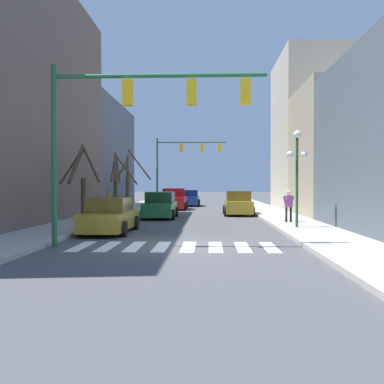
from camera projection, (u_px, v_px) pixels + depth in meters
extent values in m
plane|color=#4C4C4F|center=(176.00, 246.00, 15.23)|extent=(240.00, 240.00, 0.00)
cube|color=#ADA89E|center=(14.00, 243.00, 15.44)|extent=(2.70, 90.00, 0.15)
cube|color=#ADA89E|center=(342.00, 244.00, 15.01)|extent=(2.70, 90.00, 0.15)
cube|color=#66564C|center=(25.00, 107.00, 26.88)|extent=(6.00, 13.58, 13.47)
cube|color=#515B66|center=(88.00, 156.00, 41.04)|extent=(6.00, 14.71, 9.43)
cube|color=tan|center=(346.00, 152.00, 28.77)|extent=(6.00, 8.01, 8.31)
cube|color=#BCB299|center=(315.00, 134.00, 37.45)|extent=(6.00, 9.44, 12.72)
cube|color=white|center=(82.00, 246.00, 15.09)|extent=(0.45, 2.60, 0.01)
cube|color=white|center=(108.00, 246.00, 15.05)|extent=(0.45, 2.60, 0.01)
cube|color=white|center=(135.00, 246.00, 15.02)|extent=(0.45, 2.60, 0.01)
cube|color=white|center=(162.00, 247.00, 14.98)|extent=(0.45, 2.60, 0.01)
cube|color=white|center=(188.00, 247.00, 14.95)|extent=(0.45, 2.60, 0.01)
cube|color=white|center=(215.00, 247.00, 14.91)|extent=(0.45, 2.60, 0.01)
cube|color=white|center=(243.00, 247.00, 14.88)|extent=(0.45, 2.60, 0.01)
cube|color=white|center=(270.00, 247.00, 14.84)|extent=(0.45, 2.60, 0.01)
cylinder|color=#236038|center=(54.00, 156.00, 14.81)|extent=(0.18, 0.18, 6.03)
cylinder|color=#236038|center=(159.00, 76.00, 14.63)|extent=(6.99, 0.14, 0.14)
cube|color=yellow|center=(128.00, 93.00, 14.68)|extent=(0.32, 0.28, 0.84)
cube|color=yellow|center=(192.00, 92.00, 14.60)|extent=(0.32, 0.28, 0.84)
cube|color=yellow|center=(245.00, 92.00, 14.53)|extent=(0.32, 0.28, 0.84)
cylinder|color=#236038|center=(157.00, 172.00, 44.14)|extent=(0.18, 0.18, 6.67)
cylinder|color=#236038|center=(192.00, 142.00, 43.96)|extent=(6.79, 0.14, 0.14)
cube|color=yellow|center=(181.00, 148.00, 44.01)|extent=(0.32, 0.28, 0.84)
cube|color=yellow|center=(202.00, 148.00, 43.93)|extent=(0.32, 0.28, 0.84)
cube|color=yellow|center=(219.00, 148.00, 43.87)|extent=(0.32, 0.28, 0.84)
cylinder|color=#1E4C2D|center=(297.00, 183.00, 20.31)|extent=(0.12, 0.12, 4.02)
sphere|color=white|center=(297.00, 134.00, 20.27)|extent=(0.36, 0.36, 0.36)
sphere|color=white|center=(290.00, 154.00, 20.30)|extent=(0.31, 0.31, 0.31)
sphere|color=white|center=(304.00, 154.00, 20.28)|extent=(0.31, 0.31, 0.31)
cube|color=#A38423|center=(110.00, 220.00, 19.35)|extent=(1.70, 4.83, 0.75)
cube|color=#594813|center=(110.00, 204.00, 19.34)|extent=(1.57, 2.51, 0.61)
cylinder|color=black|center=(99.00, 222.00, 20.89)|extent=(0.22, 0.64, 0.64)
cylinder|color=black|center=(136.00, 222.00, 20.82)|extent=(0.22, 0.64, 0.64)
cylinder|color=black|center=(81.00, 229.00, 17.90)|extent=(0.22, 0.64, 0.64)
cylinder|color=black|center=(124.00, 229.00, 17.83)|extent=(0.22, 0.64, 0.64)
cube|color=navy|center=(189.00, 200.00, 44.01)|extent=(1.77, 4.71, 0.77)
cube|color=#0E1C46|center=(189.00, 193.00, 44.00)|extent=(1.63, 2.45, 0.63)
cylinder|color=black|center=(198.00, 203.00, 42.52)|extent=(0.22, 0.64, 0.64)
cylinder|color=black|center=(179.00, 203.00, 42.59)|extent=(0.22, 0.64, 0.64)
cylinder|color=black|center=(199.00, 202.00, 45.44)|extent=(0.22, 0.64, 0.64)
cylinder|color=black|center=(181.00, 202.00, 45.51)|extent=(0.22, 0.64, 0.64)
cube|color=red|center=(175.00, 202.00, 37.77)|extent=(1.81, 4.69, 0.89)
cube|color=maroon|center=(175.00, 193.00, 37.76)|extent=(1.66, 2.44, 0.72)
cylinder|color=black|center=(185.00, 207.00, 36.29)|extent=(0.22, 0.64, 0.64)
cylinder|color=black|center=(162.00, 206.00, 36.36)|extent=(0.22, 0.64, 0.64)
cylinder|color=black|center=(187.00, 205.00, 39.19)|extent=(0.22, 0.64, 0.64)
cylinder|color=black|center=(166.00, 205.00, 39.27)|extent=(0.22, 0.64, 0.64)
cube|color=black|center=(171.00, 198.00, 49.45)|extent=(1.85, 4.60, 0.81)
cube|color=black|center=(171.00, 192.00, 49.44)|extent=(1.70, 2.39, 0.66)
cylinder|color=black|center=(164.00, 200.00, 50.92)|extent=(0.22, 0.64, 0.64)
cylinder|color=black|center=(181.00, 200.00, 50.85)|extent=(0.22, 0.64, 0.64)
cylinder|color=black|center=(161.00, 201.00, 48.07)|extent=(0.22, 0.64, 0.64)
cylinder|color=black|center=(179.00, 201.00, 48.00)|extent=(0.22, 0.64, 0.64)
cube|color=#236B38|center=(160.00, 209.00, 27.91)|extent=(1.76, 4.70, 0.80)
cube|color=#133A1E|center=(160.00, 197.00, 27.89)|extent=(1.62, 2.44, 0.66)
cylinder|color=black|center=(173.00, 215.00, 26.42)|extent=(0.22, 0.64, 0.64)
cylinder|color=black|center=(143.00, 214.00, 26.49)|extent=(0.22, 0.64, 0.64)
cylinder|color=black|center=(176.00, 212.00, 29.33)|extent=(0.22, 0.64, 0.64)
cylinder|color=black|center=(149.00, 212.00, 29.40)|extent=(0.22, 0.64, 0.64)
cube|color=#A38423|center=(238.00, 207.00, 30.68)|extent=(1.74, 4.37, 0.82)
cube|color=#594813|center=(238.00, 196.00, 30.67)|extent=(1.60, 2.27, 0.67)
cylinder|color=black|center=(224.00, 209.00, 32.07)|extent=(0.22, 0.64, 0.64)
cylinder|color=black|center=(249.00, 209.00, 32.00)|extent=(0.22, 0.64, 0.64)
cylinder|color=black|center=(226.00, 212.00, 29.36)|extent=(0.22, 0.64, 0.64)
cylinder|color=black|center=(253.00, 212.00, 29.29)|extent=(0.22, 0.64, 0.64)
cylinder|color=#4C4C51|center=(108.00, 206.00, 32.71)|extent=(0.11, 0.11, 0.73)
cylinder|color=#4C4C51|center=(110.00, 206.00, 32.51)|extent=(0.11, 0.11, 0.73)
cube|color=gold|center=(109.00, 197.00, 32.60)|extent=(0.39, 0.40, 0.58)
sphere|color=#8C664C|center=(109.00, 191.00, 32.59)|extent=(0.21, 0.21, 0.21)
cylinder|color=gold|center=(107.00, 198.00, 32.76)|extent=(0.23, 0.24, 0.56)
cylinder|color=gold|center=(110.00, 198.00, 32.44)|extent=(0.23, 0.24, 0.56)
cylinder|color=black|center=(291.00, 214.00, 23.24)|extent=(0.12, 0.12, 0.77)
cylinder|color=black|center=(286.00, 215.00, 23.13)|extent=(0.12, 0.12, 0.77)
cube|color=#9E4C93|center=(289.00, 201.00, 23.17)|extent=(0.43, 0.36, 0.61)
sphere|color=beige|center=(289.00, 192.00, 23.16)|extent=(0.22, 0.22, 0.22)
cylinder|color=#9E4C93|center=(292.00, 202.00, 23.26)|extent=(0.28, 0.19, 0.59)
cylinder|color=#9E4C93|center=(285.00, 202.00, 23.08)|extent=(0.28, 0.19, 0.59)
cylinder|color=brown|center=(128.00, 193.00, 35.31)|extent=(0.33, 0.33, 2.60)
cylinder|color=brown|center=(140.00, 165.00, 35.85)|extent=(1.71, 1.40, 2.42)
cylinder|color=brown|center=(128.00, 166.00, 35.78)|extent=(0.36, 1.13, 1.78)
cylinder|color=brown|center=(122.00, 170.00, 34.91)|extent=(0.91, 0.95, 1.60)
cylinder|color=brown|center=(115.00, 197.00, 30.23)|extent=(0.27, 0.27, 2.25)
cylinder|color=brown|center=(127.00, 170.00, 30.69)|extent=(1.38, 1.19, 2.03)
cylinder|color=brown|center=(116.00, 174.00, 29.92)|extent=(0.37, 0.68, 1.45)
cylinder|color=brown|center=(118.00, 168.00, 30.58)|extent=(0.25, 0.85, 2.08)
cylinder|color=brown|center=(113.00, 168.00, 29.84)|extent=(0.24, 0.84, 1.97)
cylinder|color=brown|center=(115.00, 169.00, 29.87)|extent=(0.21, 0.79, 1.76)
cylinder|color=#473828|center=(83.00, 199.00, 24.12)|extent=(0.27, 0.27, 2.28)
cylinder|color=#473828|center=(76.00, 167.00, 23.77)|extent=(0.71, 0.81, 1.96)
cylinder|color=#473828|center=(91.00, 165.00, 23.71)|extent=(1.16, 0.88, 1.95)
cylinder|color=#473828|center=(72.00, 166.00, 23.82)|extent=(1.18, 0.73, 2.00)
cylinder|color=#473828|center=(76.00, 163.00, 23.29)|extent=(0.41, 1.72, 2.11)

